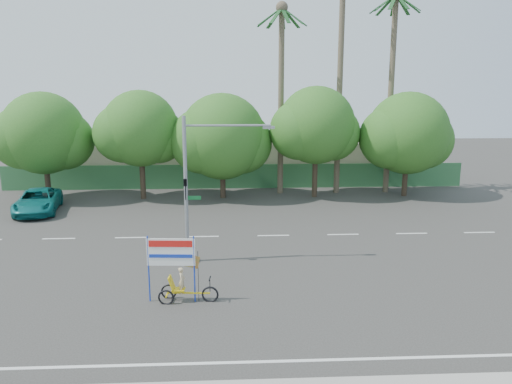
{
  "coord_description": "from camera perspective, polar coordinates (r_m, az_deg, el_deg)",
  "views": [
    {
      "loc": [
        -0.35,
        -19.1,
        8.34
      ],
      "look_at": [
        0.79,
        3.53,
        3.5
      ],
      "focal_mm": 35.0,
      "sensor_mm": 36.0,
      "label": 1
    }
  ],
  "objects": [
    {
      "name": "ground",
      "position": [
        20.85,
        -1.71,
        -11.53
      ],
      "size": [
        120.0,
        120.0,
        0.0
      ],
      "primitive_type": "plane",
      "color": "#33302D",
      "rests_on": "ground"
    },
    {
      "name": "fence",
      "position": [
        41.26,
        -2.34,
        1.79
      ],
      "size": [
        38.0,
        0.08,
        2.0
      ],
      "primitive_type": "cube",
      "color": "#336B3D",
      "rests_on": "ground"
    },
    {
      "name": "building_left",
      "position": [
        46.56,
        -14.84,
        3.82
      ],
      "size": [
        12.0,
        8.0,
        4.0
      ],
      "primitive_type": "cube",
      "color": "beige",
      "rests_on": "ground"
    },
    {
      "name": "building_right",
      "position": [
        46.33,
        7.56,
        3.83
      ],
      "size": [
        14.0,
        8.0,
        3.6
      ],
      "primitive_type": "cube",
      "color": "beige",
      "rests_on": "ground"
    },
    {
      "name": "tree_far_left",
      "position": [
        39.72,
        -23.17,
        5.92
      ],
      "size": [
        7.14,
        6.0,
        7.96
      ],
      "color": "#473828",
      "rests_on": "ground"
    },
    {
      "name": "tree_left",
      "position": [
        37.85,
        -13.14,
        6.77
      ],
      "size": [
        6.66,
        5.6,
        8.07
      ],
      "color": "#473828",
      "rests_on": "ground"
    },
    {
      "name": "tree_center",
      "position": [
        37.31,
        -3.96,
        6.06
      ],
      "size": [
        7.62,
        6.4,
        7.85
      ],
      "color": "#473828",
      "rests_on": "ground"
    },
    {
      "name": "tree_right",
      "position": [
        37.76,
        6.8,
        7.26
      ],
      "size": [
        6.9,
        5.8,
        8.36
      ],
      "color": "#473828",
      "rests_on": "ground"
    },
    {
      "name": "tree_far_right",
      "position": [
        39.59,
        16.87,
        6.18
      ],
      "size": [
        7.38,
        6.2,
        7.94
      ],
      "color": "#473828",
      "rests_on": "ground"
    },
    {
      "name": "palm_tall",
      "position": [
        39.55,
        9.65,
        14.97
      ],
      "size": [
        3.73,
        3.79,
        17.45
      ],
      "color": "#70604C",
      "rests_on": "ground"
    },
    {
      "name": "palm_mid",
      "position": [
        40.54,
        15.27,
        13.14
      ],
      "size": [
        3.73,
        3.79,
        15.45
      ],
      "color": "#70604C",
      "rests_on": "ground"
    },
    {
      "name": "palm_short",
      "position": [
        38.8,
        2.9,
        12.81
      ],
      "size": [
        3.73,
        3.79,
        14.45
      ],
      "color": "#70604C",
      "rests_on": "ground"
    },
    {
      "name": "traffic_signal",
      "position": [
        23.79,
        -7.25,
        -1.22
      ],
      "size": [
        4.72,
        1.1,
        7.0
      ],
      "color": "gray",
      "rests_on": "ground"
    },
    {
      "name": "trike_billboard",
      "position": [
        19.96,
        -8.86,
        -9.37
      ],
      "size": [
        2.77,
        0.68,
        2.72
      ],
      "rotation": [
        0.0,
        0.0,
        -0.07
      ],
      "color": "black",
      "rests_on": "ground"
    },
    {
      "name": "pickup_truck",
      "position": [
        36.47,
        -23.68,
        -0.95
      ],
      "size": [
        3.53,
        5.93,
        1.54
      ],
      "primitive_type": "imported",
      "rotation": [
        0.0,
        0.0,
        0.18
      ],
      "color": "#0F6D6D",
      "rests_on": "ground"
    }
  ]
}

